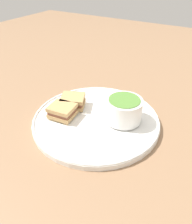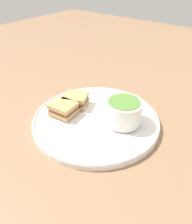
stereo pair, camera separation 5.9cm
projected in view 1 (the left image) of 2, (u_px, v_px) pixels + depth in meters
The scene contains 6 objects.
ground_plane at pixel (96, 122), 0.61m from camera, with size 2.40×2.40×0.00m, color #8E6B4C.
plate at pixel (96, 120), 0.60m from camera, with size 0.35×0.35×0.02m.
soup_bowl at pixel (124, 109), 0.57m from camera, with size 0.10×0.10×0.06m.
spoon at pixel (110, 99), 0.67m from camera, with size 0.11×0.06×0.01m.
sandwich_half_near at pixel (73, 101), 0.63m from camera, with size 0.08×0.08×0.03m.
sandwich_half_far at pixel (62, 111), 0.59m from camera, with size 0.07×0.07×0.03m.
Camera 1 is at (-0.25, 0.41, 0.37)m, focal length 35.00 mm.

